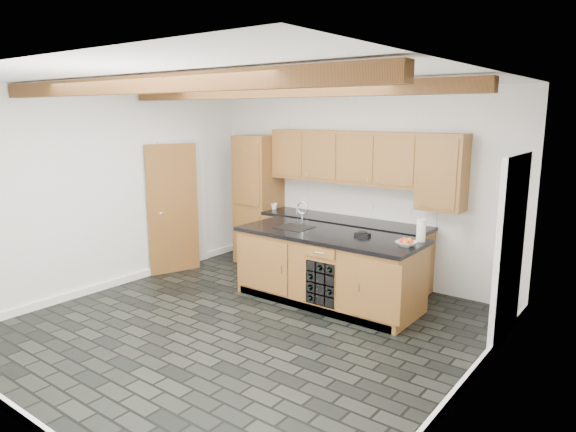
# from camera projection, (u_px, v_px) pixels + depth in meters

# --- Properties ---
(ground) EXTENTS (5.00, 5.00, 0.00)m
(ground) POSITION_uv_depth(u_px,v_px,m) (245.00, 328.00, 5.97)
(ground) COLOR black
(ground) RESTS_ON ground
(room_shell) EXTENTS (5.01, 5.00, 5.00)m
(room_shell) POSITION_uv_depth(u_px,v_px,m) (267.00, 192.00, 6.14)
(room_shell) COLOR white
(room_shell) RESTS_ON ground
(back_cabinetry) EXTENTS (3.65, 0.62, 2.20)m
(back_cabinetry) POSITION_uv_depth(u_px,v_px,m) (325.00, 212.00, 7.75)
(back_cabinetry) COLOR olive
(back_cabinetry) RESTS_ON ground
(island) EXTENTS (2.48, 0.96, 0.93)m
(island) POSITION_uv_depth(u_px,v_px,m) (328.00, 268.00, 6.70)
(island) COLOR olive
(island) RESTS_ON ground
(faucet) EXTENTS (0.45, 0.40, 0.34)m
(faucet) POSITION_uv_depth(u_px,v_px,m) (296.00, 225.00, 6.97)
(faucet) COLOR black
(faucet) RESTS_ON island
(kitchen_scale) EXTENTS (0.20, 0.13, 0.06)m
(kitchen_scale) POSITION_uv_depth(u_px,v_px,m) (362.00, 234.00, 6.46)
(kitchen_scale) COLOR black
(kitchen_scale) RESTS_ON island
(fruit_bowl) EXTENTS (0.25, 0.25, 0.06)m
(fruit_bowl) POSITION_uv_depth(u_px,v_px,m) (406.00, 244.00, 5.97)
(fruit_bowl) COLOR silver
(fruit_bowl) RESTS_ON island
(fruit_cluster) EXTENTS (0.16, 0.17, 0.07)m
(fruit_cluster) POSITION_uv_depth(u_px,v_px,m) (406.00, 241.00, 5.97)
(fruit_cluster) COLOR #B83B18
(fruit_cluster) RESTS_ON fruit_bowl
(paper_towel) EXTENTS (0.11, 0.11, 0.27)m
(paper_towel) POSITION_uv_depth(u_px,v_px,m) (421.00, 230.00, 6.18)
(paper_towel) COLOR white
(paper_towel) RESTS_ON island
(mug) EXTENTS (0.12, 0.12, 0.10)m
(mug) POSITION_uv_depth(u_px,v_px,m) (274.00, 206.00, 8.24)
(mug) COLOR white
(mug) RESTS_ON back_cabinetry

